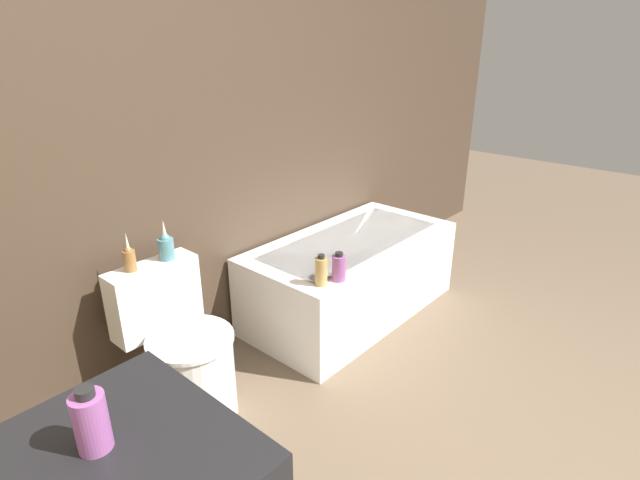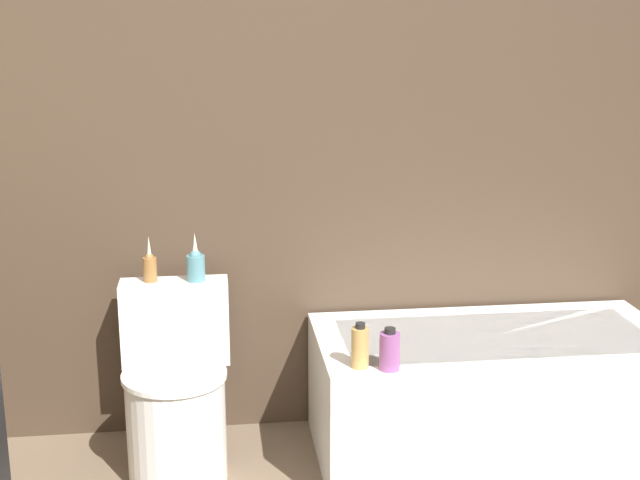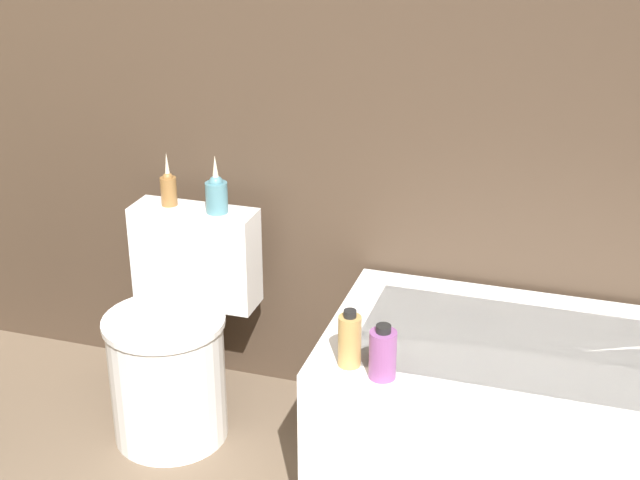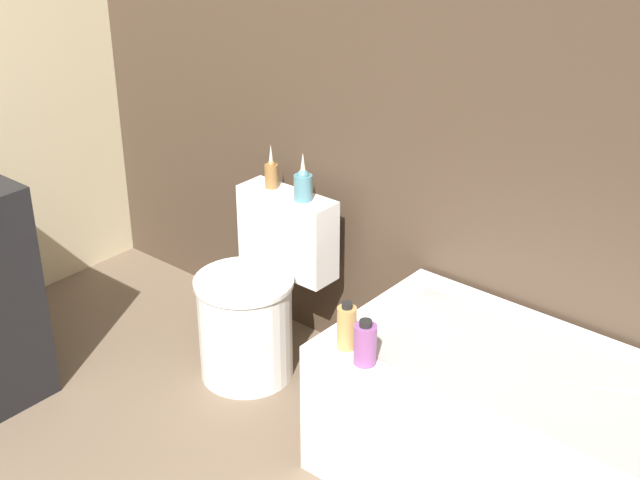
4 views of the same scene
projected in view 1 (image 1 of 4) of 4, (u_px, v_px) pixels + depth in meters
The scene contains 8 objects.
wall_back_tiled at pixel (192, 121), 2.50m from camera, with size 6.40×0.06×2.60m.
bathtub at pixel (351, 275), 3.23m from camera, with size 1.41×0.71×0.51m.
toilet at pixel (184, 357), 2.34m from camera, with size 0.43×0.53×0.72m.
soap_bottle_glass at pixel (91, 421), 1.04m from camera, with size 0.07×0.07×0.15m.
vase_gold at pixel (129, 258), 2.22m from camera, with size 0.05×0.05×0.18m.
vase_silver at pixel (166, 246), 2.33m from camera, with size 0.07×0.07×0.20m.
shampoo_bottle_tall at pixel (321, 271), 2.54m from camera, with size 0.06×0.06×0.17m.
shampoo_bottle_short at pixel (339, 268), 2.59m from camera, with size 0.07×0.07×0.16m.
Camera 1 is at (-1.49, -0.01, 1.70)m, focal length 28.00 mm.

